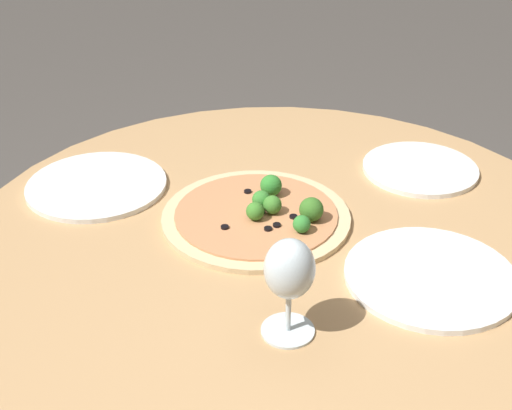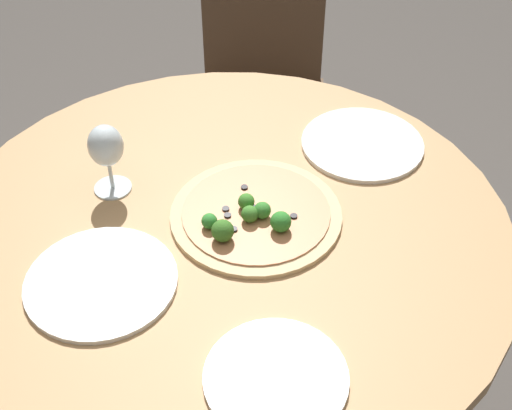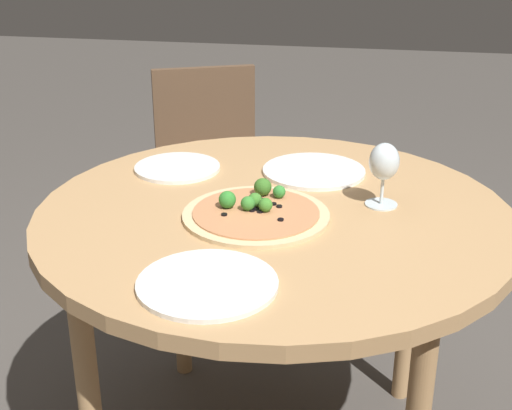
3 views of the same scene
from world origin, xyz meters
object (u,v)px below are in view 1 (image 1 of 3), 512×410
at_px(pizza, 260,214).
at_px(wine_glass, 289,272).
at_px(plate_side, 431,276).
at_px(plate_near, 97,185).
at_px(plate_far, 420,169).

bearing_deg(pizza, wine_glass, 112.46).
relative_size(wine_glass, plate_side, 0.57).
bearing_deg(plate_near, plate_side, 168.55).
bearing_deg(pizza, plate_far, -134.83).
relative_size(plate_near, plate_far, 1.17).
height_order(wine_glass, plate_side, wine_glass).
relative_size(pizza, plate_side, 1.24).
xyz_separation_m(plate_far, plate_side, (-0.04, 0.36, 0.00)).
xyz_separation_m(plate_near, plate_side, (-0.64, 0.13, 0.00)).
distance_m(plate_near, plate_side, 0.65).
bearing_deg(plate_near, pizza, 174.97).
height_order(pizza, plate_near, pizza).
relative_size(pizza, wine_glass, 2.19).
bearing_deg(wine_glass, plate_near, -34.61).
height_order(pizza, wine_glass, wine_glass).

